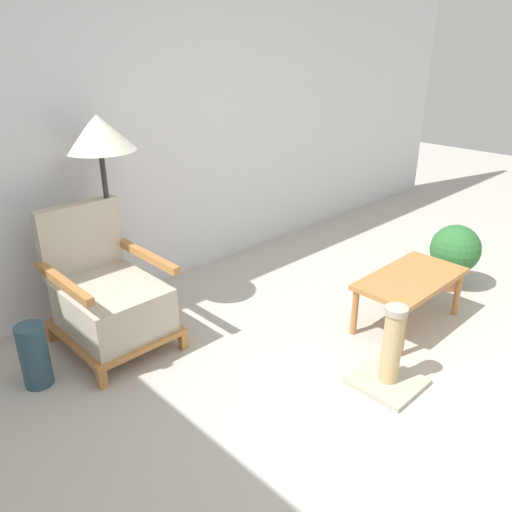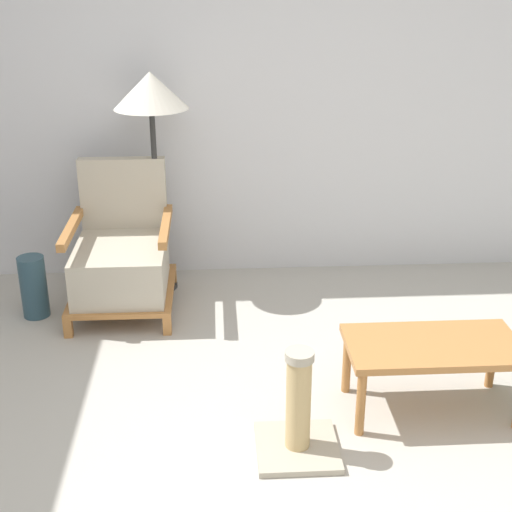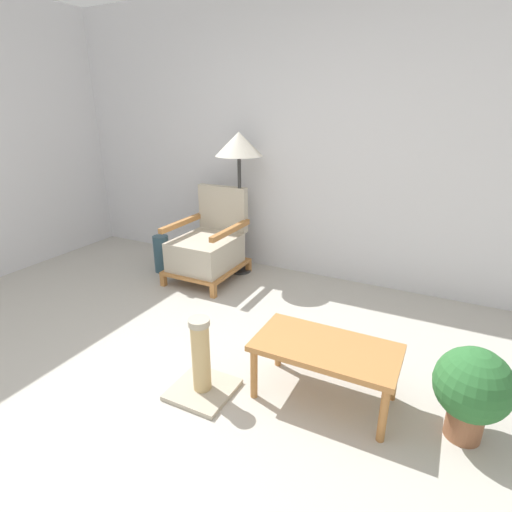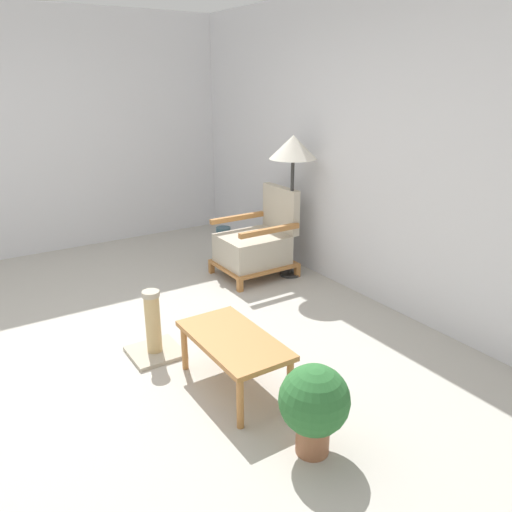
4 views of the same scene
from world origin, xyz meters
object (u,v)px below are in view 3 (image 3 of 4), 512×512
Objects in this scene: armchair at (208,247)px; coffee_table at (326,352)px; scratching_post at (202,368)px; floor_lamp at (239,149)px; vase at (162,254)px; potted_plant at (472,388)px.

armchair is 2.03m from coffee_table.
armchair reaches higher than scratching_post.
floor_lamp is (0.21, 0.28, 0.94)m from armchair.
floor_lamp is 3.66× the size of vase.
coffee_table is at bearing -176.27° from potted_plant.
floor_lamp is 2.80× the size of scratching_post.
coffee_table is 0.75m from scratching_post.
floor_lamp is at bearing 146.06° from potted_plant.
potted_plant is (2.92, -1.09, 0.12)m from vase.
armchair is 1.70× the size of potted_plant.
vase is 0.76× the size of scratching_post.
vase is 2.05m from scratching_post.
floor_lamp is at bearing 26.25° from vase.
armchair is 1.08× the size of coffee_table.
armchair is 2.29× the size of vase.
potted_plant is 1.03× the size of scratching_post.
armchair is 1.75× the size of scratching_post.
vase is at bearing 159.55° from potted_plant.
potted_plant reaches higher than vase.
coffee_table is 1.57× the size of potted_plant.
potted_plant is (2.17, -1.46, -0.96)m from floor_lamp.
armchair is 0.56m from vase.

